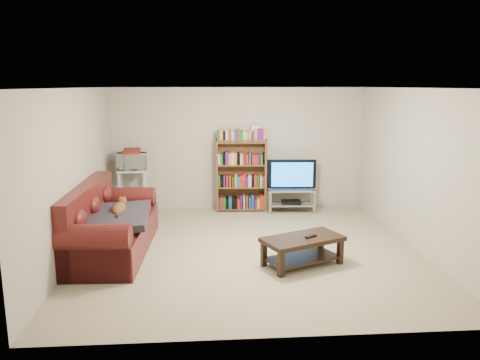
{
  "coord_description": "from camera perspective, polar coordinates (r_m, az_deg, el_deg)",
  "views": [
    {
      "loc": [
        -0.62,
        -6.66,
        2.44
      ],
      "look_at": [
        -0.1,
        0.4,
        1.0
      ],
      "focal_mm": 35.0,
      "sensor_mm": 36.0,
      "label": 1
    }
  ],
  "objects": [
    {
      "name": "microwave_stand",
      "position": [
        9.1,
        -12.91,
        -0.69
      ],
      "size": [
        0.59,
        0.45,
        0.88
      ],
      "rotation": [
        0.0,
        0.0,
        0.09
      ],
      "color": "silver",
      "rests_on": "floor"
    },
    {
      "name": "coffee_table",
      "position": [
        6.53,
        7.62,
        -7.93
      ],
      "size": [
        1.23,
        0.95,
        0.4
      ],
      "rotation": [
        0.0,
        0.0,
        0.42
      ],
      "color": "black",
      "rests_on": "floor"
    },
    {
      "name": "wall_left",
      "position": [
        7.03,
        -19.65,
        0.66
      ],
      "size": [
        0.0,
        5.0,
        5.0
      ],
      "primitive_type": "plane",
      "rotation": [
        1.57,
        0.0,
        1.57
      ],
      "color": "beige",
      "rests_on": "ground"
    },
    {
      "name": "wall_right",
      "position": [
        7.46,
        20.59,
        1.19
      ],
      "size": [
        0.0,
        5.0,
        5.0
      ],
      "primitive_type": "plane",
      "rotation": [
        1.57,
        0.0,
        -1.57
      ],
      "color": "beige",
      "rests_on": "ground"
    },
    {
      "name": "wall_front",
      "position": [
        4.38,
        4.1,
        -4.95
      ],
      "size": [
        5.0,
        0.0,
        5.0
      ],
      "primitive_type": "plane",
      "rotation": [
        -1.57,
        0.0,
        0.0
      ],
      "color": "beige",
      "rests_on": "ground"
    },
    {
      "name": "remote",
      "position": [
        6.51,
        8.63,
        -6.8
      ],
      "size": [
        0.18,
        0.14,
        0.02
      ],
      "primitive_type": "cube",
      "rotation": [
        0.0,
        0.0,
        0.57
      ],
      "color": "black",
      "rests_on": "coffee_table"
    },
    {
      "name": "ceiling",
      "position": [
        6.69,
        1.13,
        11.16
      ],
      "size": [
        5.0,
        5.0,
        0.0
      ],
      "primitive_type": "plane",
      "rotation": [
        3.14,
        0.0,
        0.0
      ],
      "color": "white",
      "rests_on": "ground"
    },
    {
      "name": "tv_stand",
      "position": [
        9.19,
        6.25,
        -1.97
      ],
      "size": [
        0.93,
        0.45,
        0.45
      ],
      "rotation": [
        0.0,
        0.0,
        -0.05
      ],
      "color": "#999EA3",
      "rests_on": "floor"
    },
    {
      "name": "bookshelf",
      "position": [
        9.15,
        0.16,
        0.71
      ],
      "size": [
        1.0,
        0.36,
        1.42
      ],
      "rotation": [
        0.0,
        0.0,
        -0.05
      ],
      "color": "brown",
      "rests_on": "floor"
    },
    {
      "name": "sofa",
      "position": [
        7.23,
        -16.03,
        -5.77
      ],
      "size": [
        1.1,
        2.4,
        1.01
      ],
      "rotation": [
        0.0,
        0.0,
        -0.04
      ],
      "color": "#531715",
      "rests_on": "floor"
    },
    {
      "name": "cat",
      "position": [
        7.16,
        -14.56,
        -3.43
      ],
      "size": [
        0.28,
        0.65,
        0.19
      ],
      "primitive_type": null,
      "rotation": [
        0.0,
        0.0,
        -0.04
      ],
      "color": "brown",
      "rests_on": "sofa"
    },
    {
      "name": "microwave",
      "position": [
        9.02,
        -13.05,
        2.23
      ],
      "size": [
        0.57,
        0.42,
        0.3
      ],
      "primitive_type": "imported",
      "rotation": [
        0.0,
        0.0,
        0.09
      ],
      "color": "silver",
      "rests_on": "microwave_stand"
    },
    {
      "name": "wall_back",
      "position": [
        9.26,
        -0.34,
        3.8
      ],
      "size": [
        5.0,
        0.0,
        5.0
      ],
      "primitive_type": "plane",
      "rotation": [
        1.57,
        0.0,
        0.0
      ],
      "color": "beige",
      "rests_on": "ground"
    },
    {
      "name": "blanket",
      "position": [
        6.98,
        -14.91,
        -4.35
      ],
      "size": [
        0.97,
        1.22,
        0.2
      ],
      "primitive_type": "cube",
      "rotation": [
        0.05,
        -0.04,
        0.04
      ],
      "color": "#302C37",
      "rests_on": "sofa"
    },
    {
      "name": "shelf_clutter",
      "position": [
        9.05,
        0.78,
        5.65
      ],
      "size": [
        0.73,
        0.23,
        0.28
      ],
      "rotation": [
        0.0,
        0.0,
        -0.05
      ],
      "color": "silver",
      "rests_on": "bookshelf"
    },
    {
      "name": "floor",
      "position": [
        7.12,
        1.05,
        -8.55
      ],
      "size": [
        5.0,
        5.0,
        0.0
      ],
      "primitive_type": "plane",
      "color": "#BBAE8B",
      "rests_on": "ground"
    },
    {
      "name": "dvd_player",
      "position": [
        9.22,
        6.24,
        -2.69
      ],
      "size": [
        0.38,
        0.27,
        0.06
      ],
      "primitive_type": "cube",
      "rotation": [
        0.0,
        0.0,
        -0.05
      ],
      "color": "black",
      "rests_on": "tv_stand"
    },
    {
      "name": "television",
      "position": [
        9.1,
        6.31,
        0.64
      ],
      "size": [
        0.98,
        0.17,
        0.56
      ],
      "primitive_type": "imported",
      "rotation": [
        0.0,
        0.0,
        3.09
      ],
      "color": "black",
      "rests_on": "tv_stand"
    },
    {
      "name": "game_boxes",
      "position": [
        8.99,
        -13.1,
        3.33
      ],
      "size": [
        0.34,
        0.31,
        0.05
      ],
      "primitive_type": "cube",
      "rotation": [
        0.0,
        0.0,
        0.09
      ],
      "color": "maroon",
      "rests_on": "microwave"
    }
  ]
}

